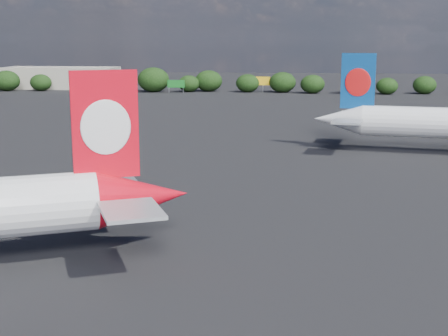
# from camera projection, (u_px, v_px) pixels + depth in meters

# --- Properties ---
(ground) EXTENTS (500.00, 500.00, 0.00)m
(ground) POSITION_uv_depth(u_px,v_px,m) (158.00, 154.00, 102.58)
(ground) COLOR black
(ground) RESTS_ON ground
(terminal_building) EXTENTS (42.00, 16.00, 8.00)m
(terminal_building) POSITION_uv_depth(u_px,v_px,m) (62.00, 78.00, 236.91)
(terminal_building) COLOR #9E9788
(terminal_building) RESTS_ON ground
(highway_sign) EXTENTS (6.00, 0.30, 4.50)m
(highway_sign) POSITION_uv_depth(u_px,v_px,m) (176.00, 84.00, 216.72)
(highway_sign) COLOR #166F22
(highway_sign) RESTS_ON ground
(billboard_yellow) EXTENTS (5.00, 0.30, 5.50)m
(billboard_yellow) POSITION_uv_depth(u_px,v_px,m) (263.00, 81.00, 219.34)
(billboard_yellow) COLOR yellow
(billboard_yellow) RESTS_ON ground
(horizon_treeline) EXTENTS (201.12, 14.39, 8.68)m
(horizon_treeline) POSITION_uv_depth(u_px,v_px,m) (257.00, 82.00, 217.54)
(horizon_treeline) COLOR black
(horizon_treeline) RESTS_ON ground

